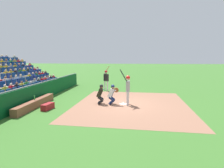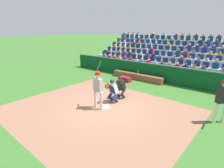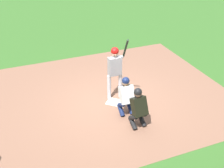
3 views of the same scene
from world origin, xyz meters
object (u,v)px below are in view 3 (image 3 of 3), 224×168
object	(u,v)px
home_plate_marker	(114,102)
catcher_crouching	(126,94)
home_plate_umpire	(138,107)
batter_at_plate	(115,67)

from	to	relation	value
home_plate_marker	catcher_crouching	distance (m)	1.02
home_plate_umpire	home_plate_marker	bearing A→B (deg)	94.39
batter_at_plate	catcher_crouching	xyz separation A→B (m)	(-0.08, -1.00, -0.45)
home_plate_marker	home_plate_umpire	world-z (taller)	home_plate_umpire
home_plate_marker	catcher_crouching	size ratio (longest dim) A/B	0.34
home_plate_marker	home_plate_umpire	bearing A→B (deg)	-85.61
home_plate_marker	batter_at_plate	xyz separation A→B (m)	(0.17, 0.27, 1.15)
batter_at_plate	home_plate_umpire	xyz separation A→B (m)	(-0.06, -1.74, -0.47)
batter_at_plate	home_plate_umpire	bearing A→B (deg)	-92.01
batter_at_plate	home_plate_umpire	size ratio (longest dim) A/B	1.74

